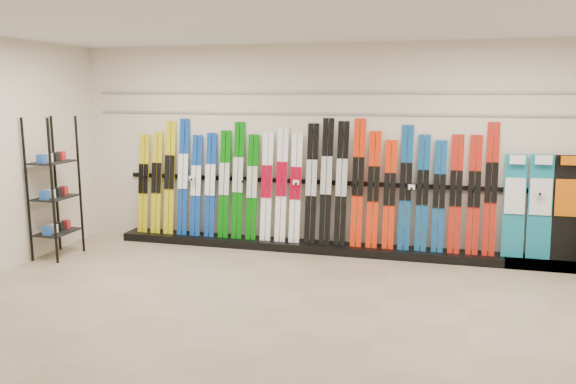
# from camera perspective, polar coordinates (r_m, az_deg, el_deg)

# --- Properties ---
(floor) EXTENTS (8.00, 8.00, 0.00)m
(floor) POSITION_cam_1_polar(r_m,az_deg,el_deg) (6.17, 0.67, -11.85)
(floor) COLOR tan
(floor) RESTS_ON ground
(back_wall) EXTENTS (8.00, 0.00, 8.00)m
(back_wall) POSITION_cam_1_polar(r_m,az_deg,el_deg) (8.21, 4.94, 4.42)
(back_wall) COLOR beige
(back_wall) RESTS_ON floor
(ceiling) EXTENTS (8.00, 8.00, 0.00)m
(ceiling) POSITION_cam_1_polar(r_m,az_deg,el_deg) (5.76, 0.73, 17.02)
(ceiling) COLOR silver
(ceiling) RESTS_ON back_wall
(ski_rack_base) EXTENTS (8.00, 0.40, 0.12)m
(ski_rack_base) POSITION_cam_1_polar(r_m,az_deg,el_deg) (8.23, 6.07, -5.81)
(ski_rack_base) COLOR black
(ski_rack_base) RESTS_ON floor
(skis) EXTENTS (5.37, 0.28, 1.82)m
(skis) POSITION_cam_1_polar(r_m,az_deg,el_deg) (8.22, 1.70, 0.61)
(skis) COLOR gold
(skis) RESTS_ON ski_rack_base
(snowboards) EXTENTS (0.95, 0.22, 1.38)m
(snowboards) POSITION_cam_1_polar(r_m,az_deg,el_deg) (8.16, 24.32, -1.40)
(snowboards) COLOR #14728C
(snowboards) RESTS_ON ski_rack_base
(accessory_rack) EXTENTS (0.40, 0.60, 1.98)m
(accessory_rack) POSITION_cam_1_polar(r_m,az_deg,el_deg) (8.51, -22.66, 0.40)
(accessory_rack) COLOR black
(accessory_rack) RESTS_ON floor
(slatwall_rail_0) EXTENTS (7.60, 0.02, 0.03)m
(slatwall_rail_0) POSITION_cam_1_polar(r_m,az_deg,el_deg) (8.16, 4.96, 7.90)
(slatwall_rail_0) COLOR gray
(slatwall_rail_0) RESTS_ON back_wall
(slatwall_rail_1) EXTENTS (7.60, 0.02, 0.03)m
(slatwall_rail_1) POSITION_cam_1_polar(r_m,az_deg,el_deg) (8.15, 5.00, 10.01)
(slatwall_rail_1) COLOR gray
(slatwall_rail_1) RESTS_ON back_wall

